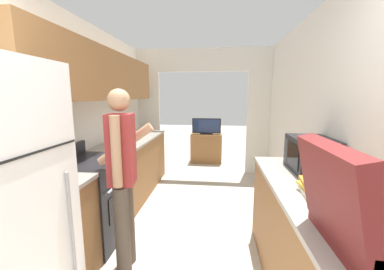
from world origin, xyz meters
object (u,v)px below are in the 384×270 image
object	(u,v)px
person	(123,177)
television	(206,126)
book_stack	(321,189)
tv_cabinet	(206,148)
range_oven	(92,200)
microwave	(310,154)
suitcase	(366,220)

from	to	relation	value
person	television	size ratio (longest dim) A/B	2.44
book_stack	tv_cabinet	distance (m)	4.08
person	tv_cabinet	distance (m)	3.73
book_stack	tv_cabinet	size ratio (longest dim) A/B	0.47
person	television	bearing A→B (deg)	-16.44
television	range_oven	bearing A→B (deg)	-108.77
microwave	book_stack	size ratio (longest dim) A/B	1.47
tv_cabinet	television	xyz separation A→B (m)	(-0.00, -0.04, 0.52)
range_oven	book_stack	world-z (taller)	range_oven
tv_cabinet	book_stack	bearing A→B (deg)	-76.12
suitcase	book_stack	xyz separation A→B (m)	(0.06, 0.59, -0.10)
television	tv_cabinet	bearing A→B (deg)	90.00
range_oven	book_stack	size ratio (longest dim) A/B	3.05
range_oven	suitcase	bearing A→B (deg)	-32.19
tv_cabinet	television	bearing A→B (deg)	-90.00
microwave	tv_cabinet	bearing A→B (deg)	108.21
suitcase	tv_cabinet	bearing A→B (deg)	101.45
range_oven	tv_cabinet	size ratio (longest dim) A/B	1.42
microwave	television	world-z (taller)	microwave
range_oven	person	distance (m)	0.79
television	book_stack	bearing A→B (deg)	-75.98
microwave	tv_cabinet	size ratio (longest dim) A/B	0.68
book_stack	tv_cabinet	world-z (taller)	book_stack
person	microwave	xyz separation A→B (m)	(1.66, 0.29, 0.18)
person	microwave	size ratio (longest dim) A/B	3.27
person	tv_cabinet	bearing A→B (deg)	-16.34
range_oven	tv_cabinet	bearing A→B (deg)	71.45
microwave	television	size ratio (longest dim) A/B	0.74
book_stack	microwave	bearing A→B (deg)	76.75
book_stack	tv_cabinet	xyz separation A→B (m)	(-0.97, 3.92, -0.61)
range_oven	tv_cabinet	world-z (taller)	range_oven
book_stack	suitcase	bearing A→B (deg)	-95.48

